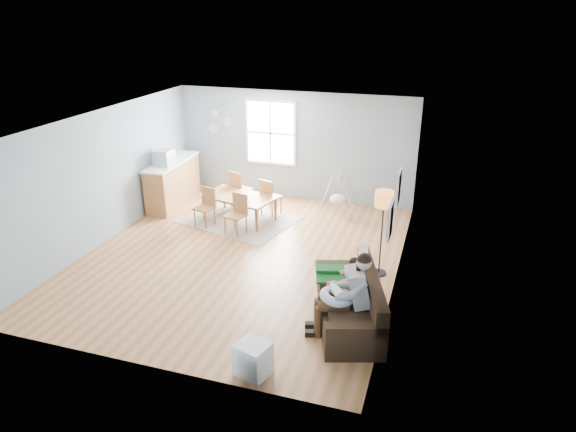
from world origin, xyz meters
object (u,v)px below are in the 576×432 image
(toddler, at_px, (347,277))
(chair_se, at_px, (237,212))
(sofa, at_px, (352,306))
(floor_lamp, at_px, (384,206))
(father, at_px, (347,292))
(monitor, at_px, (164,158))
(chair_nw, at_px, (239,187))
(dining_table, at_px, (239,208))
(storage_cube, at_px, (253,359))
(baby_swing, at_px, (338,199))
(chair_ne, at_px, (269,195))
(chair_sw, at_px, (206,204))
(counter, at_px, (173,182))

(toddler, relative_size, chair_se, 0.92)
(sofa, relative_size, floor_lamp, 1.35)
(father, height_order, monitor, monitor)
(chair_nw, bearing_deg, chair_se, -68.33)
(father, distance_m, floor_lamp, 2.10)
(floor_lamp, xyz_separation_m, chair_nw, (-3.73, 2.27, -0.81))
(toddler, bearing_deg, dining_table, 135.34)
(toddler, relative_size, storage_cube, 1.59)
(sofa, relative_size, baby_swing, 2.11)
(floor_lamp, bearing_deg, chair_nw, 148.66)
(floor_lamp, distance_m, dining_table, 3.94)
(father, xyz_separation_m, monitor, (-5.14, 3.68, 0.58))
(father, height_order, chair_nw, father)
(father, distance_m, chair_ne, 4.86)
(storage_cube, xyz_separation_m, baby_swing, (-0.14, 5.84, 0.18))
(storage_cube, bearing_deg, chair_se, 115.24)
(sofa, xyz_separation_m, floor_lamp, (0.18, 1.68, 1.05))
(sofa, distance_m, chair_nw, 5.33)
(dining_table, height_order, chair_sw, chair_sw)
(chair_ne, bearing_deg, chair_se, -104.47)
(storage_cube, xyz_separation_m, monitor, (-4.14, 4.98, 1.06))
(toddler, height_order, monitor, monitor)
(sofa, relative_size, chair_ne, 2.45)
(storage_cube, xyz_separation_m, counter, (-4.17, 5.35, 0.32))
(toddler, relative_size, chair_sw, 0.95)
(sofa, bearing_deg, chair_nw, 131.93)
(chair_nw, relative_size, monitor, 2.26)
(floor_lamp, xyz_separation_m, counter, (-5.38, 2.06, -0.78))
(floor_lamp, distance_m, chair_sw, 4.27)
(toddler, xyz_separation_m, chair_sw, (-3.72, 2.64, -0.21))
(chair_sw, height_order, chair_ne, chair_ne)
(storage_cube, distance_m, chair_sw, 5.24)
(chair_se, distance_m, baby_swing, 2.47)
(monitor, bearing_deg, chair_nw, 20.13)
(father, distance_m, baby_swing, 4.68)
(father, xyz_separation_m, baby_swing, (-1.13, 4.53, -0.29))
(counter, height_order, monitor, monitor)
(chair_ne, height_order, baby_swing, baby_swing)
(storage_cube, bearing_deg, chair_ne, 107.38)
(sofa, height_order, chair_se, chair_se)
(dining_table, height_order, baby_swing, baby_swing)
(toddler, distance_m, baby_swing, 4.20)
(baby_swing, bearing_deg, monitor, -167.92)
(dining_table, xyz_separation_m, chair_nw, (-0.28, 0.69, 0.24))
(floor_lamp, xyz_separation_m, chair_ne, (-2.89, 2.06, -0.84))
(toddler, distance_m, monitor, 6.01)
(floor_lamp, relative_size, baby_swing, 1.56)
(toddler, xyz_separation_m, storage_cube, (-0.90, -1.77, -0.45))
(sofa, height_order, chair_ne, chair_ne)
(dining_table, height_order, monitor, monitor)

